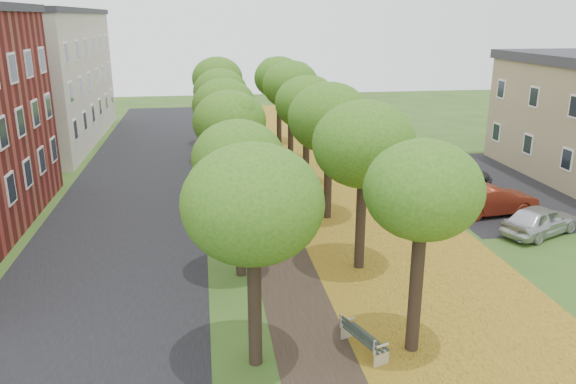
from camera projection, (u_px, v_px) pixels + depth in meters
name	position (u px, v px, depth m)	size (l,w,h in m)	color
ground	(329.00, 356.00, 16.87)	(120.00, 120.00, 0.00)	#2D4C19
street_asphalt	(130.00, 208.00, 29.95)	(8.00, 70.00, 0.01)	black
footpath	(269.00, 201.00, 31.03)	(3.20, 70.00, 0.01)	black
leaf_verge	(357.00, 197.00, 31.74)	(7.50, 70.00, 0.01)	#B89222
parking_lot	(489.00, 186.00, 33.91)	(9.00, 16.00, 0.01)	black
tree_row_west	(227.00, 113.00, 29.24)	(3.74, 33.74, 6.58)	black
tree_row_east	(317.00, 111.00, 29.92)	(3.74, 33.74, 6.58)	black
building_cream	(27.00, 77.00, 44.02)	(10.30, 20.30, 10.40)	beige
bench	(363.00, 338.00, 16.97)	(1.14, 1.93, 0.88)	#242D27
car_silver	(540.00, 220.00, 26.09)	(1.69, 4.19, 1.43)	silver
car_red	(492.00, 200.00, 28.76)	(1.63, 4.66, 1.54)	maroon
car_grey	(448.00, 173.00, 33.71)	(2.12, 5.22, 1.51)	#38383D
car_white	(424.00, 159.00, 37.32)	(2.39, 5.18, 1.44)	silver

